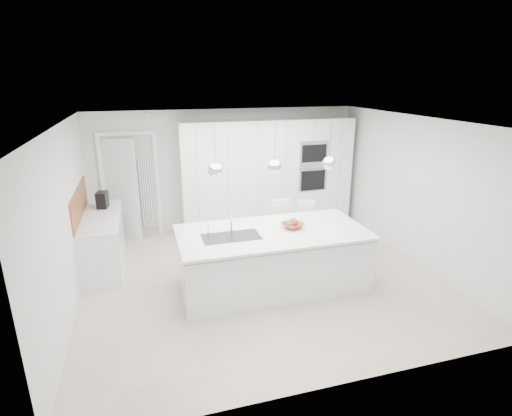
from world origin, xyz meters
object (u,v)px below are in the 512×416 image
object	(u,v)px
island_base	(273,261)
bar_stool_right	(308,230)
bar_stool_left	(282,232)
fruit_bowl	(293,225)
espresso_machine	(102,200)

from	to	relation	value
island_base	bar_stool_right	bearing A→B (deg)	41.65
bar_stool_left	fruit_bowl	bearing A→B (deg)	-108.06
island_base	bar_stool_left	distance (m)	0.91
island_base	bar_stool_right	world-z (taller)	bar_stool_right
island_base	bar_stool_right	size ratio (longest dim) A/B	2.72
fruit_bowl	espresso_machine	bearing A→B (deg)	146.66
fruit_bowl	bar_stool_right	world-z (taller)	bar_stool_right
espresso_machine	bar_stool_left	size ratio (longest dim) A/B	0.26
island_base	fruit_bowl	size ratio (longest dim) A/B	8.69
fruit_bowl	bar_stool_left	bearing A→B (deg)	82.21
espresso_machine	bar_stool_right	distance (m)	3.68
bar_stool_right	espresso_machine	bearing A→B (deg)	-176.05
bar_stool_right	island_base	bearing A→B (deg)	-116.06
espresso_machine	island_base	bearing A→B (deg)	-29.49
fruit_bowl	espresso_machine	size ratio (longest dim) A/B	1.13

